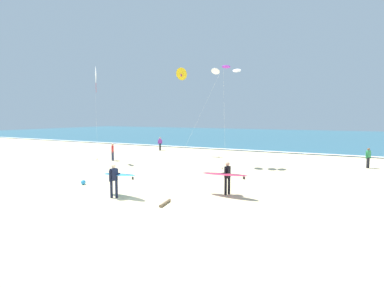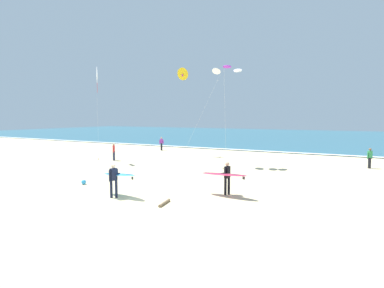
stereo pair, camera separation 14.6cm
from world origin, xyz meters
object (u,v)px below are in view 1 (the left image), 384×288
object	(u,v)px
kite_diamond_ivory_near	(96,77)
bystander_green_top	(368,158)
surfer_lead	(117,176)
bystander_red_top	(113,152)
kite_arc_violet_high	(226,70)
kite_delta_golden_far	(182,74)
surfer_trailing	(226,175)
bystander_purple_top	(160,144)
beach_ball	(83,182)
driftwood_log	(165,203)

from	to	relation	value
kite_diamond_ivory_near	bystander_green_top	distance (m)	23.29
kite_diamond_ivory_near	bystander_green_top	size ratio (longest dim) A/B	5.23
surfer_lead	bystander_red_top	xyz separation A→B (m)	(-9.22, 9.84, -0.24)
kite_arc_violet_high	kite_delta_golden_far	bearing A→B (deg)	145.97
surfer_trailing	kite_arc_violet_high	xyz separation A→B (m)	(-3.72, 9.10, 6.72)
kite_diamond_ivory_near	bystander_red_top	world-z (taller)	kite_diamond_ivory_near
kite_delta_golden_far	bystander_green_top	distance (m)	18.63
bystander_green_top	surfer_lead	bearing A→B (deg)	-125.08
surfer_lead	bystander_purple_top	world-z (taller)	surfer_lead
bystander_purple_top	beach_ball	world-z (taller)	bystander_purple_top
kite_arc_violet_high	driftwood_log	xyz separation A→B (m)	(1.89, -11.97, -7.70)
kite_diamond_ivory_near	kite_arc_violet_high	bearing A→B (deg)	18.13
kite_arc_violet_high	bystander_purple_top	xyz separation A→B (m)	(-11.20, 7.08, -6.96)
kite_arc_violet_high	beach_ball	distance (m)	13.97
bystander_green_top	bystander_red_top	distance (m)	21.43
kite_diamond_ivory_near	driftwood_log	distance (m)	16.85
kite_delta_golden_far	kite_arc_violet_high	size ratio (longest dim) A/B	1.11
surfer_lead	kite_arc_violet_high	distance (m)	13.79
surfer_trailing	bystander_red_top	size ratio (longest dim) A/B	1.63
kite_delta_golden_far	driftwood_log	xyz separation A→B (m)	(8.60, -16.50, -8.28)
surfer_lead	kite_delta_golden_far	world-z (taller)	kite_delta_golden_far
driftwood_log	bystander_green_top	bearing A→B (deg)	62.25
surfer_trailing	kite_diamond_ivory_near	size ratio (longest dim) A/B	0.31
kite_delta_golden_far	bystander_purple_top	bearing A→B (deg)	150.43
beach_ball	driftwood_log	xyz separation A→B (m)	(6.58, -1.24, -0.07)
bystander_red_top	beach_ball	bearing A→B (deg)	-57.37
kite_diamond_ivory_near	kite_arc_violet_high	world-z (taller)	kite_diamond_ivory_near
surfer_trailing	beach_ball	xyz separation A→B (m)	(-8.41, -1.63, -0.91)
surfer_lead	bystander_red_top	bearing A→B (deg)	133.14
surfer_lead	kite_arc_violet_high	size ratio (longest dim) A/B	0.29
driftwood_log	bystander_red_top	bearing A→B (deg)	140.89
kite_delta_golden_far	kite_arc_violet_high	bearing A→B (deg)	-34.03
bystander_green_top	bystander_red_top	xyz separation A→B (m)	(-20.50, -6.23, 0.00)
kite_diamond_ivory_near	kite_arc_violet_high	xyz separation A→B (m)	(10.69, 3.50, 0.35)
driftwood_log	surfer_lead	bearing A→B (deg)	-179.39
kite_diamond_ivory_near	driftwood_log	world-z (taller)	kite_diamond_ivory_near
beach_ball	surfer_lead	bearing A→B (deg)	-18.82
kite_delta_golden_far	bystander_purple_top	world-z (taller)	kite_delta_golden_far
surfer_lead	bystander_red_top	distance (m)	13.48
bystander_red_top	beach_ball	size ratio (longest dim) A/B	5.68
surfer_lead	beach_ball	world-z (taller)	surfer_lead
driftwood_log	bystander_purple_top	bearing A→B (deg)	124.49
surfer_lead	bystander_purple_top	xyz separation A→B (m)	(-10.24, 19.07, -0.24)
bystander_green_top	bystander_red_top	size ratio (longest dim) A/B	1.00
beach_ball	surfer_trailing	bearing A→B (deg)	10.95
bystander_green_top	beach_ball	bearing A→B (deg)	-135.43
kite_delta_golden_far	bystander_red_top	bearing A→B (deg)	-117.42
kite_delta_golden_far	kite_arc_violet_high	world-z (taller)	kite_delta_golden_far
surfer_trailing	beach_ball	bearing A→B (deg)	-169.05
kite_diamond_ivory_near	bystander_purple_top	size ratio (longest dim) A/B	5.23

